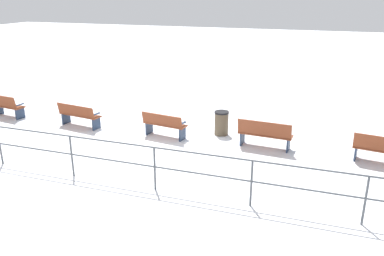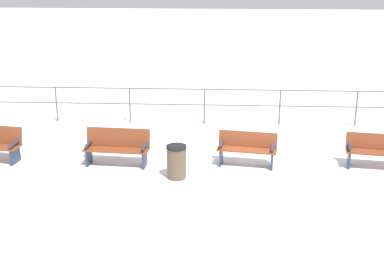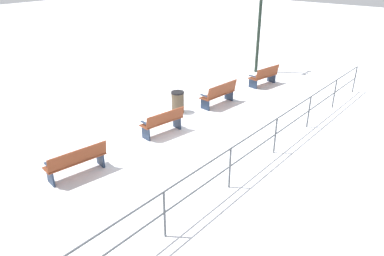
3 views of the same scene
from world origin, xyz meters
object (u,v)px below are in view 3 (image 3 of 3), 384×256
bench_third (163,122)px  bench_second (219,94)px  lamppost_near (261,5)px  bench_nearest (264,76)px  bench_fourth (77,161)px  trash_bin (178,102)px

bench_third → bench_second: bearing=-79.3°
bench_second → lamppost_near: bearing=-71.4°
bench_nearest → lamppost_near: lamppost_near is taller
bench_fourth → trash_bin: size_ratio=2.06×
bench_second → bench_third: (-0.12, 3.33, -0.02)m
bench_second → bench_fourth: size_ratio=1.00×
trash_bin → bench_nearest: bearing=-100.4°
bench_fourth → lamppost_near: 12.09m
bench_second → bench_fourth: (-0.12, 6.66, -0.02)m
lamppost_near → trash_bin: lamppost_near is taller
bench_third → lamppost_near: size_ratio=0.29×
lamppost_near → trash_bin: bearing=94.5°
bench_fourth → trash_bin: bench_fourth is taller
bench_third → trash_bin: 1.96m
bench_nearest → bench_third: size_ratio=1.03×
bench_second → lamppost_near: 5.88m
trash_bin → bench_second: bearing=-115.9°
bench_second → trash_bin: 1.77m
lamppost_near → trash_bin: (-0.52, 6.61, -2.84)m
bench_nearest → trash_bin: size_ratio=1.94×
bench_second → trash_bin: bench_second is taller
bench_nearest → bench_third: bearing=98.9°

